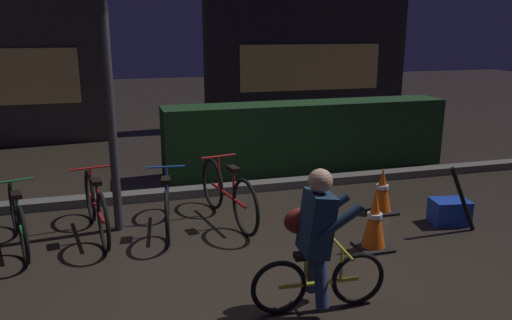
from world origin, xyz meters
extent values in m
plane|color=#2D261E|center=(0.00, 0.00, 0.00)|extent=(40.00, 40.00, 0.00)
cube|color=#56544F|center=(0.00, 2.20, 0.06)|extent=(12.00, 0.24, 0.12)
cube|color=#19381C|center=(1.80, 3.10, 0.57)|extent=(4.80, 0.70, 1.14)
cube|color=#383330|center=(-3.33, 6.50, 2.23)|extent=(4.01, 0.50, 4.45)
cube|color=#F2D172|center=(-3.33, 6.23, 1.40)|extent=(2.81, 0.04, 1.10)
cube|color=#262328|center=(3.40, 7.20, 2.50)|extent=(5.12, 0.50, 5.00)
cube|color=#F2D172|center=(3.40, 6.93, 1.40)|extent=(3.58, 0.04, 1.10)
cylinder|color=#2D2D33|center=(-1.33, 1.20, 1.30)|extent=(0.10, 0.10, 2.61)
torus|color=black|center=(-2.49, 1.42, 0.31)|extent=(0.20, 0.60, 0.61)
torus|color=black|center=(-2.26, 0.55, 0.31)|extent=(0.20, 0.60, 0.61)
cylinder|color=#236B38|center=(-2.37, 0.98, 0.31)|extent=(0.27, 0.89, 0.04)
cylinder|color=#236B38|center=(-2.33, 0.83, 0.48)|extent=(0.03, 0.03, 0.34)
cube|color=black|center=(-2.33, 0.83, 0.65)|extent=(0.15, 0.22, 0.05)
cylinder|color=#236B38|center=(-2.44, 1.23, 0.50)|extent=(0.03, 0.03, 0.38)
cylinder|color=#236B38|center=(-2.44, 1.23, 0.69)|extent=(0.45, 0.14, 0.02)
torus|color=black|center=(-1.65, 1.59, 0.33)|extent=(0.16, 0.65, 0.65)
torus|color=black|center=(-1.48, 0.63, 0.33)|extent=(0.16, 0.65, 0.65)
cylinder|color=#B21919|center=(-1.56, 1.11, 0.33)|extent=(0.20, 0.97, 0.04)
cylinder|color=#B21919|center=(-1.54, 0.94, 0.51)|extent=(0.03, 0.03, 0.37)
cube|color=black|center=(-1.54, 0.94, 0.69)|extent=(0.13, 0.21, 0.05)
cylinder|color=#B21919|center=(-1.61, 1.37, 0.53)|extent=(0.03, 0.03, 0.41)
cylinder|color=#B21919|center=(-1.61, 1.37, 0.74)|extent=(0.46, 0.10, 0.02)
torus|color=black|center=(-0.72, 1.52, 0.31)|extent=(0.11, 0.62, 0.62)
torus|color=black|center=(-0.81, 0.61, 0.31)|extent=(0.11, 0.62, 0.62)
cylinder|color=#19479E|center=(-0.76, 1.06, 0.31)|extent=(0.13, 0.92, 0.04)
cylinder|color=#19479E|center=(-0.78, 0.90, 0.48)|extent=(0.03, 0.03, 0.35)
cube|color=black|center=(-0.78, 0.90, 0.66)|extent=(0.12, 0.21, 0.05)
cylinder|color=#19479E|center=(-0.74, 1.32, 0.51)|extent=(0.03, 0.03, 0.39)
cylinder|color=#19479E|center=(-0.74, 1.32, 0.70)|extent=(0.46, 0.07, 0.02)
torus|color=black|center=(-0.11, 1.62, 0.34)|extent=(0.17, 0.67, 0.68)
torus|color=black|center=(0.08, 0.62, 0.34)|extent=(0.17, 0.67, 0.68)
cylinder|color=#B21919|center=(-0.01, 1.12, 0.34)|extent=(0.23, 1.00, 0.04)
cylinder|color=#B21919|center=(0.02, 0.94, 0.53)|extent=(0.03, 0.03, 0.38)
cube|color=black|center=(0.02, 0.94, 0.72)|extent=(0.14, 0.22, 0.05)
cylinder|color=#B21919|center=(-0.07, 1.39, 0.55)|extent=(0.03, 0.03, 0.43)
cylinder|color=#B21919|center=(-0.07, 1.39, 0.77)|extent=(0.46, 0.11, 0.02)
cube|color=black|center=(1.33, -0.10, 0.01)|extent=(0.36, 0.36, 0.03)
cone|color=#EA560F|center=(1.33, -0.10, 0.35)|extent=(0.26, 0.26, 0.63)
cylinder|color=white|center=(1.33, -0.10, 0.38)|extent=(0.16, 0.16, 0.05)
cube|color=black|center=(1.97, 0.87, 0.01)|extent=(0.36, 0.36, 0.03)
cone|color=#EA560F|center=(1.97, 0.87, 0.32)|extent=(0.26, 0.26, 0.57)
cylinder|color=white|center=(1.97, 0.87, 0.35)|extent=(0.16, 0.16, 0.05)
cube|color=#193DB7|center=(2.58, 0.30, 0.15)|extent=(0.49, 0.39, 0.30)
torus|color=black|center=(0.63, -1.09, 0.24)|extent=(0.49, 0.07, 0.48)
torus|color=black|center=(-0.07, -1.05, 0.24)|extent=(0.49, 0.07, 0.48)
cylinder|color=gold|center=(0.28, -1.07, 0.24)|extent=(0.70, 0.08, 0.04)
cylinder|color=gold|center=(0.16, -1.07, 0.37)|extent=(0.03, 0.03, 0.26)
cube|color=black|center=(0.16, -1.07, 0.51)|extent=(0.21, 0.11, 0.05)
cylinder|color=gold|center=(0.47, -1.08, 0.39)|extent=(0.03, 0.03, 0.30)
cylinder|color=gold|center=(0.47, -1.08, 0.54)|extent=(0.05, 0.46, 0.02)
cylinder|color=navy|center=(0.27, -0.97, 0.30)|extent=(0.12, 0.21, 0.42)
cylinder|color=navy|center=(0.26, -1.17, 0.30)|extent=(0.12, 0.21, 0.42)
cube|color=#192D47|center=(0.24, -1.07, 0.79)|extent=(0.28, 0.33, 0.54)
sphere|color=tan|center=(0.26, -1.07, 1.15)|extent=(0.20, 0.20, 0.20)
cylinder|color=#192D47|center=(0.39, -0.94, 0.84)|extent=(0.40, 0.10, 0.29)
cylinder|color=#192D47|center=(0.37, -1.22, 0.84)|extent=(0.40, 0.10, 0.29)
ellipsoid|color=maroon|center=(0.19, -0.87, 0.74)|extent=(0.33, 0.18, 0.24)
cylinder|color=black|center=(2.55, 0.05, 0.40)|extent=(0.40, 0.09, 0.80)
camera|label=1|loc=(-1.28, -4.62, 2.33)|focal=35.23mm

